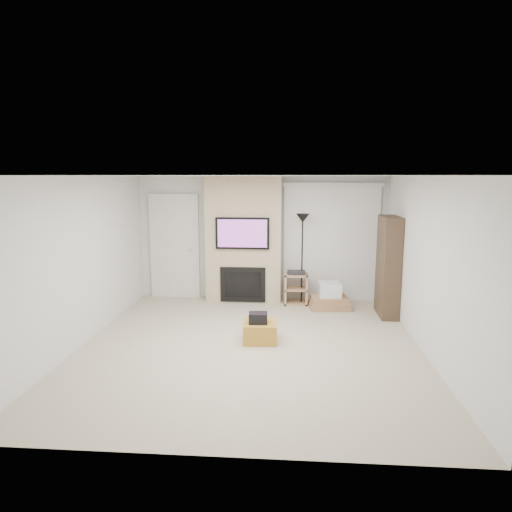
# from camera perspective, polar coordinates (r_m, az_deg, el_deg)

# --- Properties ---
(floor) EXTENTS (5.00, 5.50, 0.00)m
(floor) POSITION_cam_1_polar(r_m,az_deg,el_deg) (6.93, -0.76, -11.13)
(floor) COLOR #B8AB8F
(floor) RESTS_ON ground
(ceiling) EXTENTS (5.00, 5.50, 0.00)m
(ceiling) POSITION_cam_1_polar(r_m,az_deg,el_deg) (6.47, -0.81, 10.00)
(ceiling) COLOR white
(ceiling) RESTS_ON wall_back
(wall_back) EXTENTS (5.00, 0.00, 2.50)m
(wall_back) POSITION_cam_1_polar(r_m,az_deg,el_deg) (9.30, 0.72, 2.25)
(wall_back) COLOR silver
(wall_back) RESTS_ON ground
(wall_front) EXTENTS (5.00, 0.00, 2.50)m
(wall_front) POSITION_cam_1_polar(r_m,az_deg,el_deg) (3.94, -4.38, -8.46)
(wall_front) COLOR silver
(wall_front) RESTS_ON ground
(wall_left) EXTENTS (0.00, 5.50, 2.50)m
(wall_left) POSITION_cam_1_polar(r_m,az_deg,el_deg) (7.25, -20.88, -0.59)
(wall_left) COLOR silver
(wall_left) RESTS_ON ground
(wall_right) EXTENTS (0.00, 5.50, 2.50)m
(wall_right) POSITION_cam_1_polar(r_m,az_deg,el_deg) (6.84, 20.57, -1.17)
(wall_right) COLOR silver
(wall_right) RESTS_ON ground
(hvac_vent) EXTENTS (0.35, 0.18, 0.01)m
(hvac_vent) POSITION_cam_1_polar(r_m,az_deg,el_deg) (7.25, 2.96, 9.95)
(hvac_vent) COLOR silver
(hvac_vent) RESTS_ON ceiling
(ottoman) EXTENTS (0.53, 0.53, 0.30)m
(ottoman) POSITION_cam_1_polar(r_m,az_deg,el_deg) (7.07, 0.51, -9.42)
(ottoman) COLOR #B5812B
(ottoman) RESTS_ON floor
(black_bag) EXTENTS (0.29, 0.24, 0.16)m
(black_bag) POSITION_cam_1_polar(r_m,az_deg,el_deg) (6.96, 0.26, -7.74)
(black_bag) COLOR black
(black_bag) RESTS_ON ottoman
(fireplace_wall) EXTENTS (1.50, 0.47, 2.50)m
(fireplace_wall) POSITION_cam_1_polar(r_m,az_deg,el_deg) (9.12, -1.56, 2.01)
(fireplace_wall) COLOR tan
(fireplace_wall) RESTS_ON floor
(entry_door) EXTENTS (1.02, 0.11, 2.14)m
(entry_door) POSITION_cam_1_polar(r_m,az_deg,el_deg) (9.57, -10.11, 1.13)
(entry_door) COLOR silver
(entry_door) RESTS_ON floor
(vertical_blinds) EXTENTS (1.98, 0.10, 2.37)m
(vertical_blinds) POSITION_cam_1_polar(r_m,az_deg,el_deg) (9.26, 9.38, 2.23)
(vertical_blinds) COLOR silver
(vertical_blinds) RESTS_ON floor
(floor_lamp) EXTENTS (0.26, 0.26, 1.78)m
(floor_lamp) POSITION_cam_1_polar(r_m,az_deg,el_deg) (8.91, 5.83, 2.85)
(floor_lamp) COLOR black
(floor_lamp) RESTS_ON floor
(av_stand) EXTENTS (0.45, 0.38, 0.66)m
(av_stand) POSITION_cam_1_polar(r_m,az_deg,el_deg) (9.06, 5.01, -3.82)
(av_stand) COLOR tan
(av_stand) RESTS_ON floor
(box_stack) EXTENTS (0.79, 0.62, 0.50)m
(box_stack) POSITION_cam_1_polar(r_m,az_deg,el_deg) (8.87, 9.15, -5.25)
(box_stack) COLOR #A1724E
(box_stack) RESTS_ON floor
(bookshelf) EXTENTS (0.30, 0.80, 1.80)m
(bookshelf) POSITION_cam_1_polar(r_m,az_deg,el_deg) (8.50, 16.20, -1.27)
(bookshelf) COLOR #37291C
(bookshelf) RESTS_ON floor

